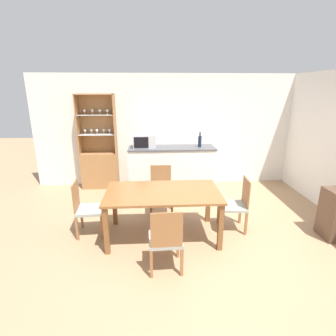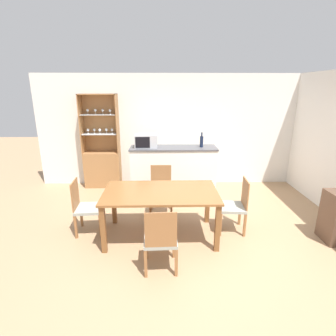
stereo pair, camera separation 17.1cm
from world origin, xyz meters
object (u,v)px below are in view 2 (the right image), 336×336
dining_chair_side_right_far (235,206)px  microwave (146,141)px  dining_table (161,197)px  dining_chair_side_left_far (86,207)px  dining_chair_head_near (161,239)px  display_cabinet (103,161)px  dining_chair_head_far (161,191)px  wine_bottle (202,141)px

dining_chair_side_right_far → microwave: (-1.49, 1.62, 0.74)m
dining_table → dining_chair_side_left_far: bearing=173.1°
dining_chair_side_right_far → dining_chair_head_near: bearing=133.2°
display_cabinet → dining_chair_side_right_far: bearing=-39.5°
dining_chair_head_far → dining_chair_side_left_far: same height
dining_chair_head_far → dining_chair_head_near: size_ratio=1.00×
dining_chair_head_far → wine_bottle: size_ratio=2.82×
wine_bottle → dining_table: bearing=-116.2°
dining_table → microwave: microwave is taller
display_cabinet → microwave: (1.06, -0.47, 0.57)m
display_cabinet → dining_chair_head_near: display_cabinet is taller
dining_chair_head_far → wine_bottle: (0.85, 0.93, 0.73)m
dining_chair_head_far → dining_chair_head_near: bearing=90.6°
dining_table → dining_chair_head_near: (0.00, -0.81, -0.22)m
dining_chair_head_far → microwave: size_ratio=1.89×
dining_chair_side_left_far → wine_bottle: wine_bottle is taller
display_cabinet → dining_chair_side_right_far: 3.30m
dining_chair_head_near → dining_chair_side_left_far: 1.52m
dining_table → dining_chair_head_near: 0.84m
dining_chair_head_far → dining_chair_side_right_far: same height
dining_chair_side_right_far → wine_bottle: wine_bottle is taller
dining_chair_head_far → microwave: microwave is taller
dining_chair_side_left_far → display_cabinet: bearing=-178.6°
dining_table → microwave: bearing=99.9°
dining_table → dining_chair_head_near: size_ratio=1.95×
dining_chair_head_far → dining_chair_head_near: same height
dining_chair_head_far → dining_chair_side_right_far: bearing=151.2°
dining_chair_head_near → display_cabinet: bearing=112.2°
dining_chair_head_far → dining_chair_side_right_far: 1.36m
dining_chair_head_far → dining_chair_side_right_far: (1.18, -0.67, 0.00)m
dining_chair_head_far → dining_chair_side_right_far: size_ratio=1.00×
dining_table → dining_chair_side_right_far: (1.18, 0.14, -0.22)m
dining_chair_side_left_far → wine_bottle: size_ratio=2.82×
dining_table → dining_chair_head_near: bearing=-89.9°
display_cabinet → dining_chair_head_far: display_cabinet is taller
display_cabinet → dining_chair_side_left_far: bearing=-85.0°
microwave → dining_chair_head_near: bearing=-83.1°
dining_chair_side_right_far → wine_bottle: bearing=15.9°
dining_chair_side_right_far → microwave: microwave is taller
dining_chair_side_right_far → display_cabinet: bearing=54.8°
dining_chair_side_left_far → dining_chair_side_right_far: same height
dining_chair_head_near → dining_chair_side_left_far: (-1.18, 0.95, 0.00)m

